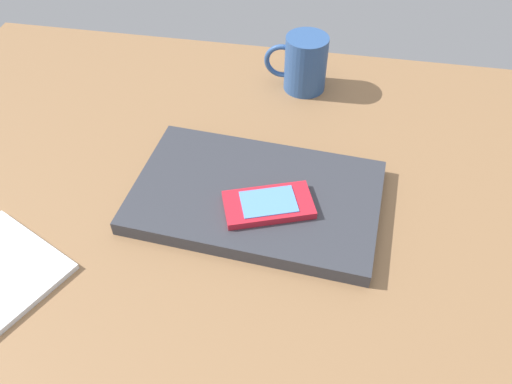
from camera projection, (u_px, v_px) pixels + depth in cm
name	position (u px, v px, depth cm)	size (l,w,h in cm)	color
desk_surface	(250.00, 199.00, 77.14)	(120.00, 80.00, 3.00)	olive
laptop_closed	(256.00, 197.00, 73.87)	(34.09, 21.27, 2.17)	#33353D
cell_phone_on_laptop	(268.00, 205.00, 70.55)	(13.28, 10.02, 1.20)	red
coffee_mug	(304.00, 63.00, 90.88)	(10.94, 7.33, 9.82)	#2D518C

